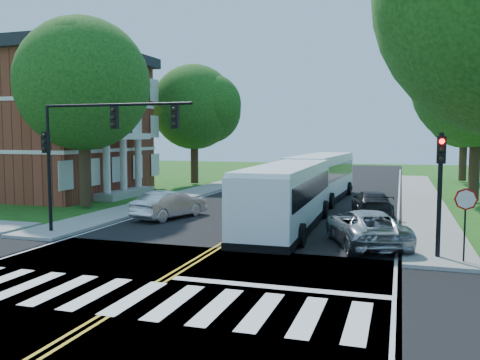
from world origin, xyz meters
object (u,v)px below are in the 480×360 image
at_px(bus_follow, 321,176).
at_px(suv, 365,228).
at_px(hatchback, 170,204).
at_px(bus_lead, 287,195).
at_px(signal_ne, 440,178).
at_px(dark_sedan, 372,203).
at_px(signal_nw, 92,137).

bearing_deg(bus_follow, suv, 108.11).
bearing_deg(hatchback, bus_lead, -174.42).
height_order(signal_ne, dark_sedan, signal_ne).
bearing_deg(dark_sedan, signal_ne, 96.33).
bearing_deg(bus_lead, signal_ne, 144.78).
bearing_deg(suv, signal_ne, 126.53).
distance_m(bus_lead, bus_follow, 11.29).
relative_size(signal_nw, suv, 1.35).
bearing_deg(suv, dark_sedan, -108.21).
bearing_deg(bus_follow, signal_nw, 66.76).
height_order(bus_follow, suv, bus_follow).
xyz_separation_m(signal_nw, bus_follow, (7.55, 15.66, -2.71)).
bearing_deg(hatchback, bus_follow, -107.22).
xyz_separation_m(signal_ne, bus_lead, (-6.42, 4.35, -1.34)).
distance_m(signal_ne, bus_follow, 17.00).
height_order(hatchback, dark_sedan, hatchback).
xyz_separation_m(bus_follow, hatchback, (-6.62, -10.04, -0.91)).
bearing_deg(dark_sedan, hatchback, 13.14).
distance_m(signal_nw, suv, 12.12).
xyz_separation_m(hatchback, suv, (10.50, -3.84, -0.01)).
bearing_deg(bus_lead, suv, 144.63).
height_order(signal_nw, suv, signal_nw).
distance_m(bus_lead, suv, 4.68).
xyz_separation_m(signal_nw, hatchback, (0.93, 5.62, -3.62)).
height_order(bus_follow, dark_sedan, bus_follow).
distance_m(signal_nw, bus_lead, 9.21).
xyz_separation_m(signal_nw, dark_sedan, (11.23, 9.93, -3.67)).
bearing_deg(suv, hatchback, -39.67).
distance_m(signal_ne, suv, 3.87).
relative_size(signal_nw, hatchback, 1.58).
bearing_deg(signal_ne, dark_sedan, 105.88).
height_order(bus_follow, hatchback, bus_follow).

